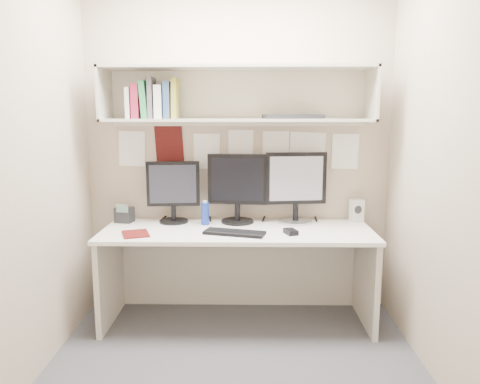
{
  "coord_description": "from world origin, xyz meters",
  "views": [
    {
      "loc": [
        0.07,
        -2.73,
        1.59
      ],
      "look_at": [
        0.02,
        0.35,
        1.06
      ],
      "focal_mm": 35.0,
      "sensor_mm": 36.0,
      "label": 1
    }
  ],
  "objects_px": {
    "desk_phone": "(124,215)",
    "monitor_center": "(237,186)",
    "keyboard": "(234,233)",
    "speaker": "(357,211)",
    "desk": "(237,276)",
    "monitor_right": "(296,186)",
    "maroon_notebook": "(136,234)",
    "monitor_left": "(173,189)"
  },
  "relations": [
    {
      "from": "keyboard",
      "to": "speaker",
      "type": "bearing_deg",
      "value": 38.08
    },
    {
      "from": "desk",
      "to": "keyboard",
      "type": "relative_size",
      "value": 4.64
    },
    {
      "from": "keyboard",
      "to": "desk_phone",
      "type": "bearing_deg",
      "value": 173.03
    },
    {
      "from": "monitor_center",
      "to": "desk_phone",
      "type": "height_order",
      "value": "monitor_center"
    },
    {
      "from": "monitor_right",
      "to": "maroon_notebook",
      "type": "bearing_deg",
      "value": -168.58
    },
    {
      "from": "monitor_right",
      "to": "speaker",
      "type": "height_order",
      "value": "monitor_right"
    },
    {
      "from": "keyboard",
      "to": "desk_phone",
      "type": "distance_m",
      "value": 0.95
    },
    {
      "from": "maroon_notebook",
      "to": "desk_phone",
      "type": "bearing_deg",
      "value": 95.58
    },
    {
      "from": "monitor_left",
      "to": "desk_phone",
      "type": "relative_size",
      "value": 3.09
    },
    {
      "from": "desk",
      "to": "monitor_center",
      "type": "bearing_deg",
      "value": 91.07
    },
    {
      "from": "monitor_center",
      "to": "keyboard",
      "type": "relative_size",
      "value": 1.25
    },
    {
      "from": "desk",
      "to": "monitor_right",
      "type": "xyz_separation_m",
      "value": [
        0.45,
        0.22,
        0.66
      ]
    },
    {
      "from": "monitor_left",
      "to": "monitor_center",
      "type": "height_order",
      "value": "monitor_center"
    },
    {
      "from": "maroon_notebook",
      "to": "desk_phone",
      "type": "distance_m",
      "value": 0.42
    },
    {
      "from": "monitor_left",
      "to": "speaker",
      "type": "xyz_separation_m",
      "value": [
        1.45,
        0.04,
        -0.17
      ]
    },
    {
      "from": "monitor_right",
      "to": "maroon_notebook",
      "type": "distance_m",
      "value": 1.27
    },
    {
      "from": "keyboard",
      "to": "maroon_notebook",
      "type": "distance_m",
      "value": 0.7
    },
    {
      "from": "monitor_left",
      "to": "monitor_center",
      "type": "xyz_separation_m",
      "value": [
        0.5,
        -0.0,
        0.03
      ]
    },
    {
      "from": "monitor_left",
      "to": "keyboard",
      "type": "height_order",
      "value": "monitor_left"
    },
    {
      "from": "monitor_center",
      "to": "monitor_right",
      "type": "xyz_separation_m",
      "value": [
        0.46,
        -0.0,
        0.01
      ]
    },
    {
      "from": "speaker",
      "to": "maroon_notebook",
      "type": "height_order",
      "value": "speaker"
    },
    {
      "from": "speaker",
      "to": "monitor_center",
      "type": "bearing_deg",
      "value": 166.03
    },
    {
      "from": "speaker",
      "to": "maroon_notebook",
      "type": "xyz_separation_m",
      "value": [
        -1.66,
        -0.43,
        -0.08
      ]
    },
    {
      "from": "speaker",
      "to": "desk_phone",
      "type": "bearing_deg",
      "value": 165.25
    },
    {
      "from": "desk",
      "to": "speaker",
      "type": "relative_size",
      "value": 11.26
    },
    {
      "from": "maroon_notebook",
      "to": "desk_phone",
      "type": "relative_size",
      "value": 1.39
    },
    {
      "from": "desk",
      "to": "desk_phone",
      "type": "distance_m",
      "value": 1.01
    },
    {
      "from": "monitor_right",
      "to": "keyboard",
      "type": "distance_m",
      "value": 0.66
    },
    {
      "from": "keyboard",
      "to": "speaker",
      "type": "distance_m",
      "value": 1.04
    },
    {
      "from": "desk",
      "to": "speaker",
      "type": "distance_m",
      "value": 1.07
    },
    {
      "from": "desk",
      "to": "keyboard",
      "type": "distance_m",
      "value": 0.4
    },
    {
      "from": "desk",
      "to": "monitor_right",
      "type": "height_order",
      "value": "monitor_right"
    },
    {
      "from": "desk",
      "to": "monitor_right",
      "type": "distance_m",
      "value": 0.83
    },
    {
      "from": "desk",
      "to": "monitor_right",
      "type": "bearing_deg",
      "value": 25.83
    },
    {
      "from": "monitor_right",
      "to": "monitor_left",
      "type": "bearing_deg",
      "value": 173.01
    },
    {
      "from": "desk_phone",
      "to": "monitor_center",
      "type": "bearing_deg",
      "value": 12.33
    },
    {
      "from": "maroon_notebook",
      "to": "desk_phone",
      "type": "height_order",
      "value": "desk_phone"
    },
    {
      "from": "desk",
      "to": "monitor_left",
      "type": "relative_size",
      "value": 4.16
    },
    {
      "from": "desk",
      "to": "monitor_left",
      "type": "distance_m",
      "value": 0.83
    },
    {
      "from": "monitor_center",
      "to": "desk_phone",
      "type": "distance_m",
      "value": 0.92
    },
    {
      "from": "monitor_left",
      "to": "maroon_notebook",
      "type": "bearing_deg",
      "value": -123.9
    },
    {
      "from": "monitor_center",
      "to": "desk_phone",
      "type": "relative_size",
      "value": 3.46
    }
  ]
}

